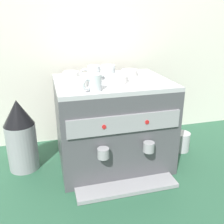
# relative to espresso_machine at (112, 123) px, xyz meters

# --- Properties ---
(ground_plane) EXTENTS (4.00, 4.00, 0.00)m
(ground_plane) POSITION_rel_espresso_machine_xyz_m (0.00, 0.00, -0.25)
(ground_plane) COLOR #28563D
(tiled_backsplash_wall) EXTENTS (2.80, 0.03, 1.15)m
(tiled_backsplash_wall) POSITION_rel_espresso_machine_xyz_m (0.00, 0.38, 0.33)
(tiled_backsplash_wall) COLOR silver
(tiled_backsplash_wall) RESTS_ON ground_plane
(espresso_machine) EXTENTS (0.61, 0.59, 0.50)m
(espresso_machine) POSITION_rel_espresso_machine_xyz_m (0.00, 0.00, 0.00)
(espresso_machine) COLOR #4C4C51
(espresso_machine) RESTS_ON ground_plane
(ceramic_cup_0) EXTENTS (0.11, 0.07, 0.08)m
(ceramic_cup_0) POSITION_rel_espresso_machine_xyz_m (-0.10, -0.00, 0.29)
(ceramic_cup_0) COLOR silver
(ceramic_cup_0) RESTS_ON espresso_machine
(ceramic_cup_1) EXTENTS (0.12, 0.08, 0.07)m
(ceramic_cup_1) POSITION_rel_espresso_machine_xyz_m (-0.00, 0.09, 0.28)
(ceramic_cup_1) COLOR silver
(ceramic_cup_1) RESTS_ON espresso_machine
(ceramic_cup_2) EXTENTS (0.10, 0.07, 0.08)m
(ceramic_cup_2) POSITION_rel_espresso_machine_xyz_m (-0.13, -0.18, 0.29)
(ceramic_cup_2) COLOR silver
(ceramic_cup_2) RESTS_ON espresso_machine
(ceramic_bowl_0) EXTENTS (0.09, 0.09, 0.03)m
(ceramic_bowl_0) POSITION_rel_espresso_machine_xyz_m (-0.21, 0.14, 0.26)
(ceramic_bowl_0) COLOR white
(ceramic_bowl_0) RESTS_ON espresso_machine
(ceramic_bowl_1) EXTENTS (0.12, 0.12, 0.04)m
(ceramic_bowl_1) POSITION_rel_espresso_machine_xyz_m (-0.20, -0.10, 0.27)
(ceramic_bowl_1) COLOR white
(ceramic_bowl_1) RESTS_ON espresso_machine
(ceramic_bowl_2) EXTENTS (0.09, 0.09, 0.03)m
(ceramic_bowl_2) POSITION_rel_espresso_machine_xyz_m (0.13, 0.09, 0.27)
(ceramic_bowl_2) COLOR white
(ceramic_bowl_2) RESTS_ON espresso_machine
(ceramic_bowl_3) EXTENTS (0.11, 0.11, 0.04)m
(ceramic_bowl_3) POSITION_rel_espresso_machine_xyz_m (0.02, -0.04, 0.27)
(ceramic_bowl_3) COLOR white
(ceramic_bowl_3) RESTS_ON espresso_machine
(coffee_grinder) EXTENTS (0.17, 0.17, 0.41)m
(coffee_grinder) POSITION_rel_espresso_machine_xyz_m (-0.51, 0.06, -0.04)
(coffee_grinder) COLOR #939399
(coffee_grinder) RESTS_ON ground_plane
(milk_pitcher) EXTENTS (0.10, 0.10, 0.12)m
(milk_pitcher) POSITION_rel_espresso_machine_xyz_m (0.46, 0.00, -0.19)
(milk_pitcher) COLOR #B7B7BC
(milk_pitcher) RESTS_ON ground_plane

